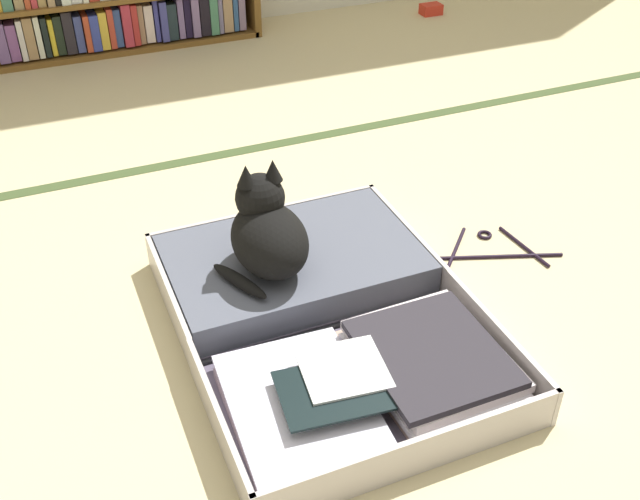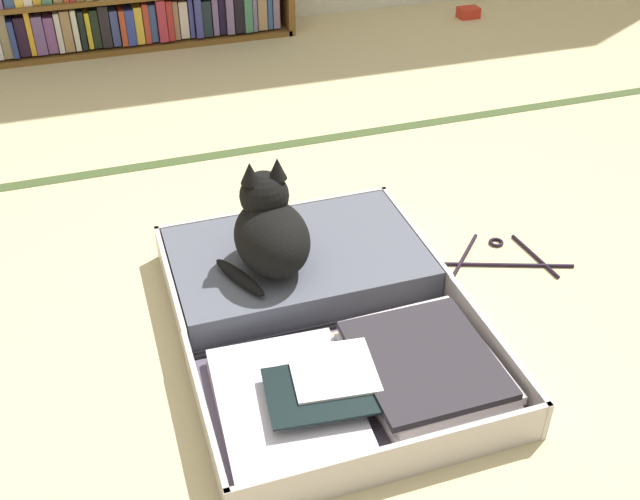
{
  "view_description": "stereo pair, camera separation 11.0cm",
  "coord_description": "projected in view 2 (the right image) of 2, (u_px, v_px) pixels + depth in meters",
  "views": [
    {
      "loc": [
        -0.51,
        -1.06,
        1.21
      ],
      "look_at": [
        0.04,
        0.24,
        0.2
      ],
      "focal_mm": 42.21,
      "sensor_mm": 36.0,
      "label": 1
    },
    {
      "loc": [
        -0.4,
        -1.1,
        1.21
      ],
      "look_at": [
        0.04,
        0.24,
        0.2
      ],
      "focal_mm": 42.21,
      "sensor_mm": 36.0,
      "label": 2
    }
  ],
  "objects": [
    {
      "name": "tatami_border",
      "position": [
        227.0,
        153.0,
        2.53
      ],
      "size": [
        4.8,
        0.05,
        0.0
      ],
      "color": "#3D4F28",
      "rests_on": "ground_plane"
    },
    {
      "name": "open_suitcase",
      "position": [
        322.0,
        307.0,
        1.81
      ],
      "size": [
        0.67,
        0.89,
        0.1
      ],
      "color": "#BEB5B0",
      "rests_on": "ground_plane"
    },
    {
      "name": "ground_plane",
      "position": [
        338.0,
        386.0,
        1.66
      ],
      "size": [
        10.0,
        10.0,
        0.0
      ],
      "primitive_type": "plane",
      "color": "#CCBC8A"
    },
    {
      "name": "black_cat",
      "position": [
        269.0,
        230.0,
        1.81
      ],
      "size": [
        0.24,
        0.26,
        0.27
      ],
      "color": "black",
      "rests_on": "open_suitcase"
    },
    {
      "name": "small_red_pouch",
      "position": [
        468.0,
        13.0,
        3.65
      ],
      "size": [
        0.1,
        0.07,
        0.05
      ],
      "color": "red",
      "rests_on": "ground_plane"
    },
    {
      "name": "clothes_hanger",
      "position": [
        500.0,
        257.0,
        2.04
      ],
      "size": [
        0.36,
        0.25,
        0.01
      ],
      "color": "black",
      "rests_on": "ground_plane"
    }
  ]
}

